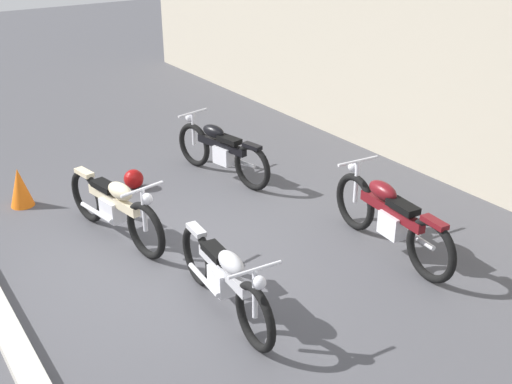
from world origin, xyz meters
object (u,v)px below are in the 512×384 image
(motorcycle_silver, at_px, (224,278))
(motorcycle_cream, at_px, (115,207))
(helmet, at_px, (134,179))
(motorcycle_black, at_px, (221,150))
(traffic_cone, at_px, (20,187))
(motorcycle_maroon, at_px, (390,217))

(motorcycle_silver, distance_m, motorcycle_cream, 2.09)
(helmet, relative_size, motorcycle_black, 0.15)
(helmet, relative_size, traffic_cone, 0.52)
(motorcycle_silver, bearing_deg, traffic_cone, -159.99)
(helmet, height_order, motorcycle_black, motorcycle_black)
(helmet, height_order, motorcycle_maroon, motorcycle_maroon)
(traffic_cone, height_order, motorcycle_maroon, motorcycle_maroon)
(motorcycle_maroon, distance_m, motorcycle_black, 3.05)
(helmet, bearing_deg, motorcycle_maroon, 27.64)
(traffic_cone, height_order, motorcycle_black, motorcycle_black)
(motorcycle_maroon, bearing_deg, helmet, 33.37)
(motorcycle_black, relative_size, motorcycle_silver, 1.01)
(motorcycle_cream, bearing_deg, motorcycle_black, 103.61)
(motorcycle_maroon, bearing_deg, motorcycle_black, 14.93)
(motorcycle_black, distance_m, motorcycle_cream, 2.26)
(motorcycle_silver, relative_size, motorcycle_cream, 0.97)
(helmet, xyz_separation_m, motorcycle_silver, (3.34, -0.49, 0.28))
(helmet, relative_size, motorcycle_cream, 0.14)
(helmet, bearing_deg, motorcycle_black, 74.23)
(traffic_cone, xyz_separation_m, motorcycle_black, (0.69, 2.79, 0.15))
(motorcycle_black, bearing_deg, motorcycle_cream, 102.52)
(motorcycle_maroon, bearing_deg, traffic_cone, 47.25)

